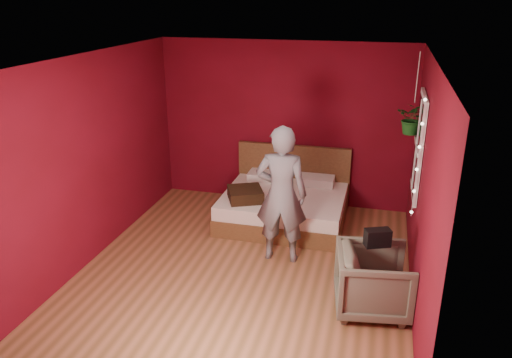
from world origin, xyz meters
The scene contains 10 objects.
floor centered at (0.00, 0.00, 0.00)m, with size 4.50×4.50×0.00m, color #9B5E3E.
room_walls centered at (0.00, 0.00, 1.68)m, with size 4.04×4.54×2.62m.
window centered at (1.97, 0.90, 1.50)m, with size 0.05×0.97×1.27m.
fairy_lights centered at (1.94, 0.38, 1.50)m, with size 0.04×0.04×1.45m.
bed centered at (0.19, 1.52, 0.26)m, with size 1.81×1.54×0.99m.
person centered at (0.36, 0.35, 0.90)m, with size 0.65×0.43×1.79m, color slate.
armchair centered at (1.57, -0.51, 0.36)m, with size 0.77×0.79×0.72m, color #63614E.
handbag centered at (1.57, -0.37, 0.81)m, with size 0.27×0.14×0.19m, color black.
throw_pillow centered at (-0.32, 1.08, 0.54)m, with size 0.47×0.47×0.17m, color black.
hanging_plant centered at (1.88, 1.20, 1.76)m, with size 0.47×0.44×1.04m.
Camera 1 is at (1.51, -5.31, 3.29)m, focal length 35.00 mm.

